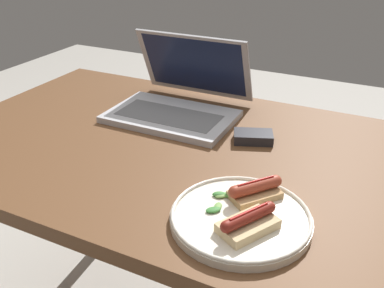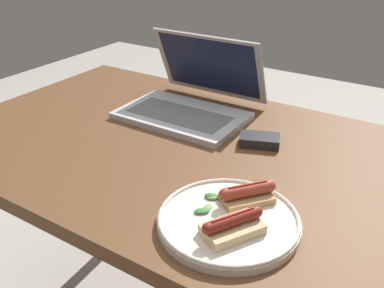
# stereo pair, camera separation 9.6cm
# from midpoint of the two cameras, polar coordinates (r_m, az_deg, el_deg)

# --- Properties ---
(desk) EXTENTS (1.45, 0.79, 0.77)m
(desk) POSITION_cam_midpoint_polar(r_m,az_deg,el_deg) (1.09, 5.01, -4.75)
(desk) COLOR brown
(desk) RESTS_ON ground_plane
(laptop) EXTENTS (0.36, 0.31, 0.22)m
(laptop) POSITION_cam_midpoint_polar(r_m,az_deg,el_deg) (1.25, 1.94, 5.76)
(laptop) COLOR #B7B7BC
(laptop) RESTS_ON desk
(plate) EXTENTS (0.27, 0.27, 0.02)m
(plate) POSITION_cam_midpoint_polar(r_m,az_deg,el_deg) (0.82, 8.32, -10.13)
(plate) COLOR silver
(plate) RESTS_ON desk
(sausage_toast_left) EXTENTS (0.11, 0.11, 0.04)m
(sausage_toast_left) POSITION_cam_midpoint_polar(r_m,az_deg,el_deg) (0.85, 10.63, -6.66)
(sausage_toast_left) COLOR tan
(sausage_toast_left) RESTS_ON plate
(sausage_toast_middle) EXTENTS (0.11, 0.12, 0.04)m
(sausage_toast_middle) POSITION_cam_midpoint_polar(r_m,az_deg,el_deg) (0.77, 9.08, -10.84)
(sausage_toast_middle) COLOR #D6B784
(sausage_toast_middle) RESTS_ON plate
(salad_pile) EXTENTS (0.04, 0.08, 0.01)m
(salad_pile) POSITION_cam_midpoint_polar(r_m,az_deg,el_deg) (0.85, 5.69, -7.76)
(salad_pile) COLOR #387A33
(salad_pile) RESTS_ON plate
(external_drive) EXTENTS (0.11, 0.09, 0.03)m
(external_drive) POSITION_cam_midpoint_polar(r_m,az_deg,el_deg) (1.10, 11.47, 0.43)
(external_drive) COLOR #232328
(external_drive) RESTS_ON desk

